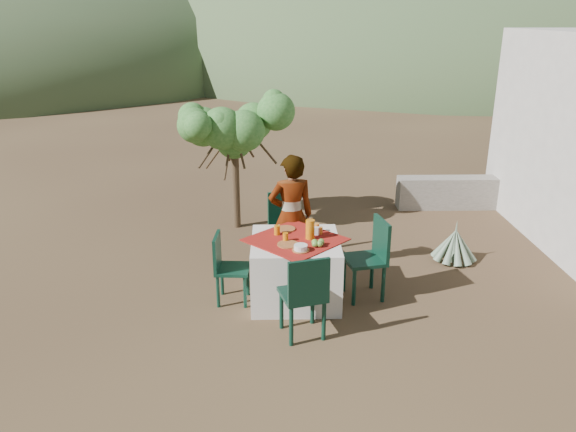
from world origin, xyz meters
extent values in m
plane|color=#392419|center=(0.00, 0.00, 0.00)|extent=(160.00, 160.00, 0.00)
cube|color=white|center=(0.40, 0.12, 0.38)|extent=(1.02, 1.02, 0.75)
cube|color=maroon|center=(0.40, 0.12, 0.76)|extent=(1.30, 1.30, 0.01)
cylinder|color=black|center=(0.22, 0.93, 0.24)|extent=(0.05, 0.05, 0.47)
cylinder|color=black|center=(0.56, 1.04, 0.24)|extent=(0.05, 0.05, 0.47)
cylinder|color=black|center=(0.11, 1.27, 0.24)|extent=(0.05, 0.05, 0.47)
cylinder|color=black|center=(0.45, 1.38, 0.24)|extent=(0.05, 0.05, 0.47)
cube|color=black|center=(0.34, 1.16, 0.47)|extent=(0.56, 0.56, 0.04)
cube|color=black|center=(0.28, 1.35, 0.73)|extent=(0.43, 0.18, 0.46)
cylinder|color=black|center=(0.57, -0.47, 0.23)|extent=(0.05, 0.05, 0.47)
cylinder|color=black|center=(0.23, -0.57, 0.23)|extent=(0.05, 0.05, 0.47)
cylinder|color=black|center=(0.66, -0.81, 0.23)|extent=(0.05, 0.05, 0.47)
cylinder|color=black|center=(0.32, -0.91, 0.23)|extent=(0.05, 0.05, 0.47)
cube|color=black|center=(0.45, -0.69, 0.47)|extent=(0.54, 0.54, 0.04)
cube|color=black|center=(0.50, -0.88, 0.72)|extent=(0.43, 0.16, 0.46)
cylinder|color=black|center=(-0.19, -0.11, 0.21)|extent=(0.04, 0.04, 0.41)
cylinder|color=black|center=(-0.17, 0.21, 0.21)|extent=(0.04, 0.04, 0.41)
cylinder|color=black|center=(-0.50, -0.09, 0.21)|extent=(0.04, 0.04, 0.41)
cylinder|color=black|center=(-0.48, 0.23, 0.21)|extent=(0.04, 0.04, 0.41)
cube|color=black|center=(-0.33, 0.06, 0.41)|extent=(0.41, 0.41, 0.04)
cube|color=black|center=(-0.51, 0.07, 0.63)|extent=(0.06, 0.39, 0.40)
cylinder|color=black|center=(1.00, 0.28, 0.24)|extent=(0.05, 0.05, 0.48)
cylinder|color=black|center=(1.08, -0.07, 0.24)|extent=(0.05, 0.05, 0.48)
cylinder|color=black|center=(1.35, 0.36, 0.24)|extent=(0.05, 0.05, 0.48)
cylinder|color=black|center=(1.43, 0.00, 0.24)|extent=(0.05, 0.05, 0.48)
cube|color=black|center=(1.21, 0.14, 0.48)|extent=(0.53, 0.53, 0.04)
cube|color=black|center=(1.41, 0.19, 0.74)|extent=(0.14, 0.45, 0.47)
imported|color=#8C6651|center=(0.37, 0.80, 0.80)|extent=(0.65, 0.50, 1.60)
cylinder|color=#4F3B27|center=(-0.46, 2.54, 0.70)|extent=(0.12, 0.12, 1.41)
sphere|color=#296625|center=(-0.46, 2.54, 1.41)|extent=(0.60, 0.60, 0.60)
sphere|color=#296625|center=(0.10, 2.54, 1.56)|extent=(0.56, 0.56, 0.56)
sphere|color=#296625|center=(-0.96, 2.64, 1.51)|extent=(0.52, 0.52, 0.52)
sphere|color=#296625|center=(-0.36, 3.09, 1.61)|extent=(0.54, 0.54, 0.54)
sphere|color=#296625|center=(-0.41, 2.03, 1.46)|extent=(0.48, 0.48, 0.48)
sphere|color=gray|center=(2.63, 1.17, 0.04)|extent=(0.20, 0.20, 0.20)
cone|color=gray|center=(2.63, 1.17, 0.30)|extent=(0.11, 0.11, 0.58)
cone|color=gray|center=(2.75, 1.12, 0.23)|extent=(0.35, 0.21, 0.50)
cone|color=gray|center=(2.75, 1.20, 0.23)|extent=(0.36, 0.18, 0.50)
cone|color=gray|center=(2.71, 1.27, 0.23)|extent=(0.27, 0.31, 0.51)
cone|color=gray|center=(2.64, 1.30, 0.23)|extent=(0.12, 0.36, 0.49)
cone|color=gray|center=(2.56, 1.28, 0.23)|extent=(0.25, 0.32, 0.51)
cone|color=gray|center=(2.51, 1.22, 0.23)|extent=(0.35, 0.21, 0.50)
cone|color=gray|center=(2.50, 1.14, 0.23)|extent=(0.36, 0.18, 0.50)
cone|color=gray|center=(2.55, 1.07, 0.23)|extent=(0.27, 0.31, 0.51)
cone|color=gray|center=(2.62, 1.04, 0.23)|extent=(0.12, 0.36, 0.49)
cone|color=gray|center=(2.70, 1.06, 0.23)|extent=(0.25, 0.32, 0.51)
cube|color=gray|center=(3.60, 3.40, 0.28)|extent=(2.60, 0.35, 0.55)
ellipsoid|color=#324F2C|center=(12.00, 36.00, 0.00)|extent=(48.00, 48.00, 20.00)
ellipsoid|color=slate|center=(-4.00, 52.00, 0.00)|extent=(60.00, 60.00, 24.00)
cylinder|color=brown|center=(0.29, 0.43, 0.77)|extent=(0.23, 0.23, 0.01)
cylinder|color=brown|center=(0.31, -0.05, 0.77)|extent=(0.25, 0.25, 0.01)
cylinder|color=orange|center=(0.19, 0.26, 0.82)|extent=(0.07, 0.07, 0.11)
cylinder|color=orange|center=(0.28, 0.06, 0.81)|extent=(0.06, 0.06, 0.10)
cylinder|color=orange|center=(0.57, 0.13, 0.88)|extent=(0.10, 0.10, 0.23)
cylinder|color=brown|center=(0.45, -0.22, 0.77)|extent=(0.19, 0.19, 0.01)
cylinder|color=silver|center=(0.45, -0.22, 0.80)|extent=(0.15, 0.15, 0.06)
cylinder|color=orange|center=(0.70, 0.28, 0.80)|extent=(0.05, 0.05, 0.09)
cylinder|color=orange|center=(0.66, 0.37, 0.81)|extent=(0.06, 0.06, 0.10)
cube|color=silver|center=(0.65, 0.25, 0.81)|extent=(0.08, 0.05, 0.10)
sphere|color=#5F9134|center=(0.61, -0.07, 0.80)|extent=(0.07, 0.07, 0.07)
sphere|color=#5F9134|center=(0.68, -0.06, 0.80)|extent=(0.07, 0.07, 0.07)
sphere|color=#5F9134|center=(0.66, -0.12, 0.80)|extent=(0.07, 0.07, 0.07)
sphere|color=#5F9134|center=(0.61, -0.12, 0.80)|extent=(0.07, 0.07, 0.07)
camera|label=1|loc=(0.19, -5.89, 3.22)|focal=35.00mm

